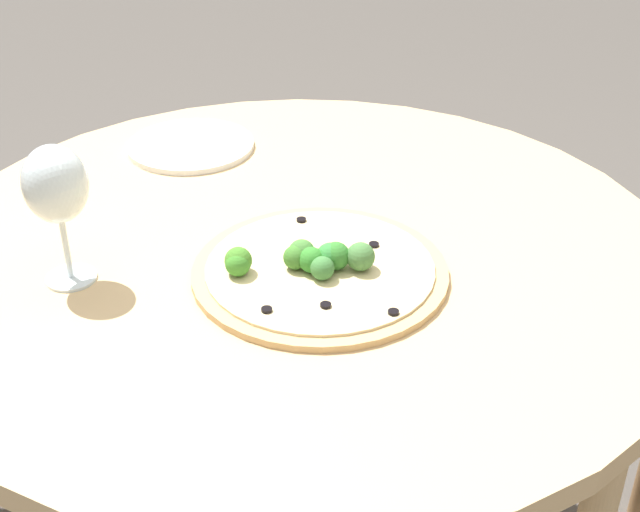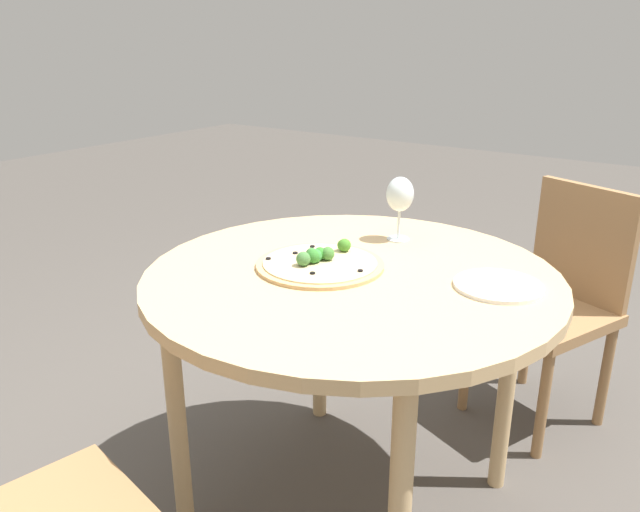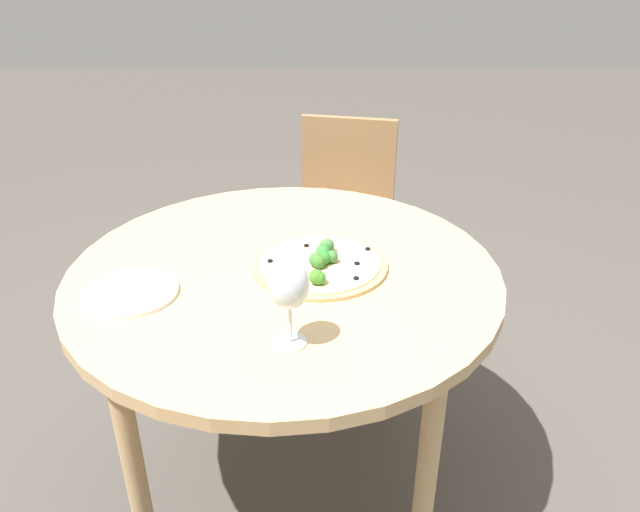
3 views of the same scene
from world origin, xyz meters
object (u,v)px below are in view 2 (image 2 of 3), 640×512
Objects in this scene: wine_glass at (400,195)px; pizza at (320,262)px; plate_near at (498,286)px; chair at (555,297)px.

pizza is at bearing 168.84° from wine_glass.
pizza is 1.78× the size of wine_glass.
wine_glass is 0.89× the size of plate_near.
pizza is 1.58× the size of plate_near.
plate_near is (0.13, -0.45, -0.01)m from pizza.
chair is 0.77m from plate_near.
wine_glass reaches higher than chair.
wine_glass is (-0.52, 0.36, 0.42)m from chair.
pizza is (-0.84, 0.42, 0.30)m from chair.
chair is 0.76m from wine_glass.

